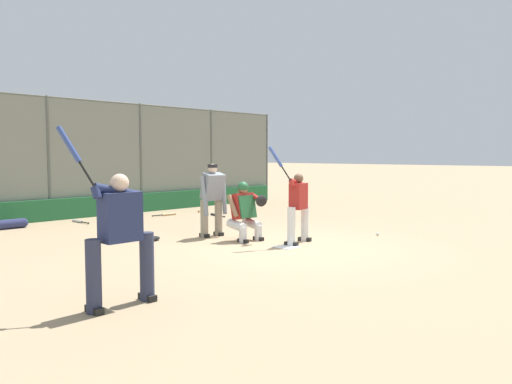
{
  "coord_description": "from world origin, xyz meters",
  "views": [
    {
      "loc": [
        7.54,
        6.42,
        1.85
      ],
      "look_at": [
        -0.15,
        -1.0,
        1.05
      ],
      "focal_mm": 35.0,
      "sensor_mm": 36.0,
      "label": 1
    }
  ],
  "objects": [
    {
      "name": "ground_plane",
      "position": [
        0.0,
        0.0,
        0.0
      ],
      "size": [
        160.0,
        160.0,
        0.0
      ],
      "primitive_type": "plane",
      "color": "tan"
    },
    {
      "name": "equipment_bag_dugout_side",
      "position": [
        3.11,
        -6.6,
        0.12
      ],
      "size": [
        1.27,
        0.24,
        0.24
      ],
      "color": "navy",
      "rests_on": "ground_plane"
    },
    {
      "name": "batter_on_deck",
      "position": [
        4.39,
        1.09,
        0.88
      ],
      "size": [
        1.04,
        0.61,
        2.19
      ],
      "rotation": [
        0.0,
        0.0,
        -0.01
      ],
      "color": "#2D334C",
      "rests_on": "ground_plane"
    },
    {
      "name": "spare_bat_near_backstop",
      "position": [
        -2.87,
        -6.15,
        0.03
      ],
      "size": [
        0.72,
        0.59,
        0.07
      ],
      "rotation": [
        0.0,
        0.0,
        0.67
      ],
      "color": "black",
      "rests_on": "ground_plane"
    },
    {
      "name": "fielding_glove_on_dirt",
      "position": [
        1.43,
        -2.53,
        0.05
      ],
      "size": [
        0.28,
        0.21,
        0.1
      ],
      "color": "black",
      "rests_on": "ground_plane"
    },
    {
      "name": "backstop_fence",
      "position": [
        0.0,
        -7.52,
        1.84
      ],
      "size": [
        15.14,
        0.08,
        3.5
      ],
      "color": "#515651",
      "rests_on": "ground_plane"
    },
    {
      "name": "spare_bat_first_base_side",
      "position": [
        1.19,
        -6.45,
        0.03
      ],
      "size": [
        0.08,
        0.86,
        0.07
      ],
      "rotation": [
        0.0,
        0.0,
        4.75
      ],
      "color": "black",
      "rests_on": "ground_plane"
    },
    {
      "name": "spare_bat_by_padding",
      "position": [
        -1.44,
        -6.02,
        0.03
      ],
      "size": [
        0.83,
        0.11,
        0.07
      ],
      "rotation": [
        0.0,
        0.0,
        3.07
      ],
      "color": "black",
      "rests_on": "ground_plane"
    },
    {
      "name": "padding_wall",
      "position": [
        0.0,
        -7.42,
        0.3
      ],
      "size": [
        14.76,
        0.18,
        0.6
      ],
      "primitive_type": "cube",
      "color": "#236638",
      "rests_on": "ground_plane"
    },
    {
      "name": "umpire_home",
      "position": [
        0.17,
        -2.06,
        0.88
      ],
      "size": [
        0.66,
        0.46,
        1.65
      ],
      "rotation": [
        0.0,
        0.0,
        -0.13
      ],
      "color": "gray",
      "rests_on": "ground_plane"
    },
    {
      "name": "catcher_behind_plate",
      "position": [
        0.03,
        -1.15,
        0.66
      ],
      "size": [
        0.68,
        0.81,
        1.27
      ],
      "rotation": [
        0.0,
        0.0,
        -0.08
      ],
      "color": "silver",
      "rests_on": "ground_plane"
    },
    {
      "name": "batter_at_plate",
      "position": [
        -0.48,
        -0.11,
        0.79
      ],
      "size": [
        1.04,
        0.55,
        2.03
      ],
      "rotation": [
        0.0,
        0.0,
        0.24
      ],
      "color": "silver",
      "rests_on": "ground_plane"
    },
    {
      "name": "bleachers_beyond",
      "position": [
        0.01,
        -10.02,
        0.48
      ],
      "size": [
        10.54,
        2.5,
        1.48
      ],
      "color": "slate",
      "rests_on": "ground_plane"
    },
    {
      "name": "home_plate_marker",
      "position": [
        0.0,
        0.0,
        0.01
      ],
      "size": [
        0.43,
        0.43,
        0.01
      ],
      "primitive_type": "cube",
      "color": "white",
      "rests_on": "ground_plane"
    },
    {
      "name": "baseball_loose",
      "position": [
        -2.56,
        0.56,
        0.04
      ],
      "size": [
        0.07,
        0.07,
        0.07
      ],
      "primitive_type": "sphere",
      "color": "white",
      "rests_on": "ground_plane"
    },
    {
      "name": "spare_bat_third_base_side",
      "position": [
        -2.39,
        -4.85,
        0.03
      ],
      "size": [
        0.2,
        0.8,
        0.07
      ],
      "rotation": [
        0.0,
        0.0,
        4.53
      ],
      "color": "black",
      "rests_on": "ground_plane"
    }
  ]
}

